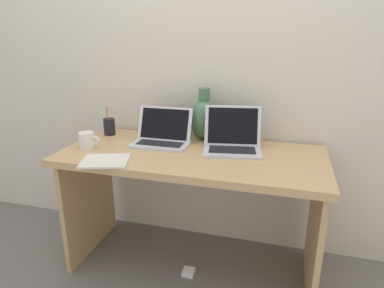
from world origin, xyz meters
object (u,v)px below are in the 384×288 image
(laptop_left, at_px, (163,135))
(notebook_stack, at_px, (105,161))
(laptop_right, at_px, (232,139))
(green_vase, at_px, (204,118))
(power_brick, at_px, (189,272))
(coffee_mug, at_px, (87,140))
(pen_cup, at_px, (109,126))

(laptop_left, distance_m, notebook_stack, 0.41)
(laptop_right, relative_size, green_vase, 1.12)
(laptop_left, bearing_deg, power_brick, -42.96)
(power_brick, bearing_deg, green_vase, 90.99)
(notebook_stack, xyz_separation_m, coffee_mug, (-0.20, 0.17, 0.04))
(laptop_right, bearing_deg, laptop_left, -179.11)
(green_vase, xyz_separation_m, coffee_mug, (-0.60, -0.37, -0.09))
(laptop_right, height_order, notebook_stack, laptop_right)
(laptop_right, bearing_deg, notebook_stack, -147.97)
(laptop_right, xyz_separation_m, pen_cup, (-0.82, 0.08, -0.01))
(laptop_right, relative_size, power_brick, 5.13)
(green_vase, relative_size, pen_cup, 1.69)
(notebook_stack, height_order, pen_cup, pen_cup)
(green_vase, distance_m, power_brick, 0.94)
(notebook_stack, bearing_deg, coffee_mug, 141.11)
(notebook_stack, bearing_deg, power_brick, 22.31)
(laptop_left, height_order, laptop_right, laptop_right)
(green_vase, height_order, coffee_mug, green_vase)
(notebook_stack, height_order, coffee_mug, coffee_mug)
(laptop_left, bearing_deg, green_vase, 37.39)
(coffee_mug, distance_m, power_brick, 0.98)
(laptop_left, height_order, power_brick, laptop_left)
(coffee_mug, bearing_deg, green_vase, 31.49)
(laptop_right, height_order, coffee_mug, laptop_right)
(notebook_stack, bearing_deg, pen_cup, 116.09)
(laptop_left, distance_m, pen_cup, 0.41)
(laptop_left, relative_size, laptop_right, 0.94)
(notebook_stack, distance_m, power_brick, 0.85)
(green_vase, relative_size, notebook_stack, 1.35)
(laptop_right, bearing_deg, power_brick, -133.42)
(notebook_stack, relative_size, coffee_mug, 1.89)
(coffee_mug, height_order, power_brick, coffee_mug)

